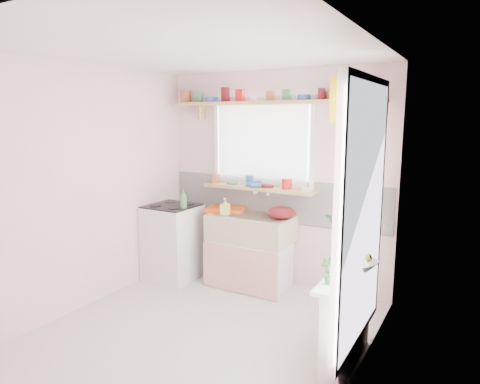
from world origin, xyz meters
The scene contains 19 objects.
room centered at (0.66, 0.86, 1.37)m, with size 3.20×3.20×3.20m.
sink_unit centered at (-0.15, 1.29, 0.43)m, with size 0.95×0.65×1.11m.
cooker centered at (-1.10, 1.05, 0.46)m, with size 0.58×0.58×0.93m.
radiator_ledge centered at (1.30, 0.20, 0.40)m, with size 0.22×0.95×0.78m.
windowsill centered at (-0.15, 1.48, 1.14)m, with size 1.40×0.22×0.04m, color tan.
pine_shelf centered at (0.00, 1.47, 2.12)m, with size 2.52×0.24×0.04m, color tan.
shelf_crockery centered at (-0.02, 1.47, 2.19)m, with size 2.47×0.11×0.12m.
sill_crockery centered at (-0.20, 1.48, 1.21)m, with size 1.35×0.11×0.12m.
dish_tray centered at (-0.53, 1.35, 0.87)m, with size 0.45×0.33×0.04m, color #E24D14.
colander centered at (0.22, 1.31, 0.92)m, with size 0.31×0.31×0.14m, color #550E12.
jade_plant centered at (1.21, 0.59, 1.02)m, with size 0.44×0.38×0.49m, color #296327.
fruit_bowl centered at (1.33, 0.33, 0.81)m, with size 0.30×0.30×0.07m, color silver.
herb_pot centered at (1.23, -0.08, 0.88)m, with size 0.11×0.07×0.21m, color #306E2C.
soap_bottle_sink centered at (-0.42, 1.16, 0.95)m, with size 0.09×0.09×0.20m, color #DCDF63.
sill_cup centered at (-0.77, 1.54, 1.21)m, with size 0.12×0.12×0.09m, color beige.
sill_bowl centered at (-0.18, 1.42, 1.19)m, with size 0.19×0.19×0.06m, color teal.
shelf_vase centered at (0.68, 1.53, 2.21)m, with size 0.14×0.14×0.15m, color #B75838.
cooker_bottle centered at (-0.88, 0.99, 1.03)m, with size 0.09×0.09×0.23m, color #44894B.
fruit centered at (1.34, 0.34, 0.87)m, with size 0.20×0.14×0.10m.
Camera 1 is at (2.13, -2.92, 1.95)m, focal length 32.00 mm.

